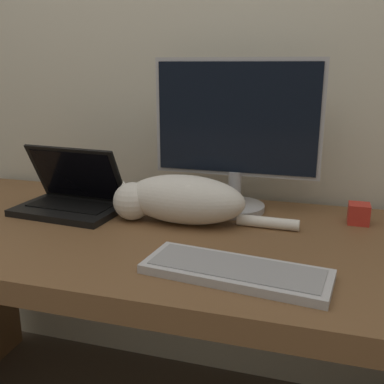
% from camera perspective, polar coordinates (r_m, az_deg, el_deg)
% --- Properties ---
extents(wall_back, '(6.40, 0.06, 2.60)m').
position_cam_1_polar(wall_back, '(1.58, 1.50, 20.69)').
color(wall_back, beige).
rests_on(wall_back, ground_plane).
extents(desk, '(1.69, 0.75, 0.72)m').
position_cam_1_polar(desk, '(1.30, -3.74, -10.70)').
color(desk, brown).
rests_on(desk, ground_plane).
extents(monitor, '(0.51, 0.19, 0.46)m').
position_cam_1_polar(monitor, '(1.37, 5.65, 7.63)').
color(monitor, '#B2B2B7').
rests_on(monitor, desk).
extents(laptop, '(0.33, 0.23, 0.20)m').
position_cam_1_polar(laptop, '(1.45, -15.11, -0.75)').
color(laptop, black).
rests_on(laptop, desk).
extents(external_keyboard, '(0.42, 0.19, 0.02)m').
position_cam_1_polar(external_keyboard, '(0.99, 5.58, -9.97)').
color(external_keyboard, '#BCBCC1').
rests_on(external_keyboard, desk).
extents(cat, '(0.54, 0.16, 0.14)m').
position_cam_1_polar(cat, '(1.29, -1.66, -0.85)').
color(cat, silver).
rests_on(cat, desk).
extents(small_toy, '(0.06, 0.06, 0.06)m').
position_cam_1_polar(small_toy, '(1.38, 20.41, -2.60)').
color(small_toy, red).
rests_on(small_toy, desk).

